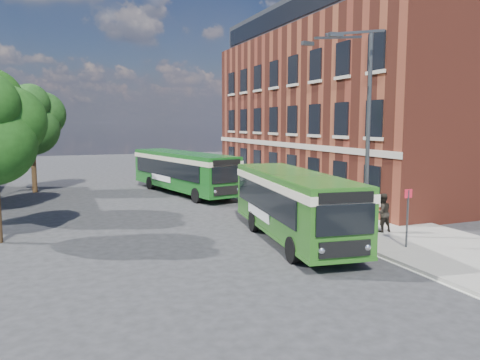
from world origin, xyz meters
name	(u,v)px	position (x,y,z in m)	size (l,w,h in m)	color
ground	(240,239)	(0.00, 0.00, 0.00)	(120.00, 120.00, 0.00)	#28272A
pavement	(294,201)	(7.00, 8.00, 0.07)	(6.00, 48.00, 0.15)	gray
kerb_line	(252,205)	(3.95, 8.00, 0.01)	(0.12, 48.00, 0.01)	beige
brick_office	(351,99)	(14.00, 12.00, 6.97)	(12.10, 26.00, 14.20)	maroon
street_lamp	(361,132)	(4.84, -2.00, 4.79)	(2.96, 2.38, 9.00)	#3B3F41
bus_stop_sign	(407,214)	(5.60, -4.20, 1.51)	(0.35, 0.08, 2.52)	#3B3F41
bus_front	(293,200)	(2.05, -1.08, 1.83)	(3.81, 10.22, 3.02)	#255C19
bus_rear	(183,169)	(1.12, 14.29, 1.83)	(5.08, 12.46, 3.02)	#145218
pedestrian_a	(350,218)	(4.68, -1.56, 0.92)	(0.56, 0.37, 1.53)	black
pedestrian_b	(382,213)	(6.41, -1.63, 1.05)	(0.88, 0.68, 1.80)	black
tree_right	(32,120)	(-8.98, 18.88, 5.40)	(4.71, 4.48, 7.96)	#372214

